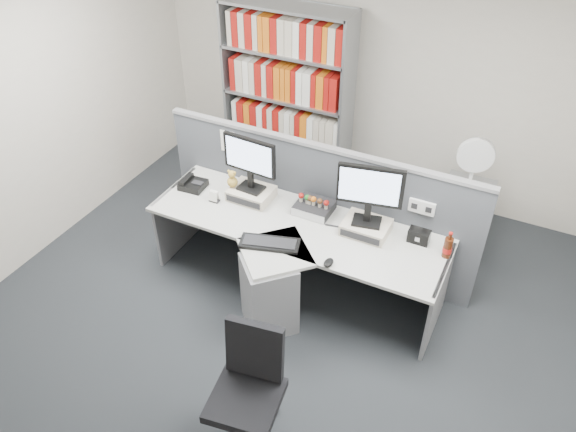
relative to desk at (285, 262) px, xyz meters
The scene contains 21 objects.
ground 0.75m from the desk, 90.00° to the right, with size 5.50×5.50×0.00m, color #2B2F33.
room_shell 1.46m from the desk, 90.00° to the right, with size 5.04×5.54×2.72m.
partition 0.68m from the desk, 89.59° to the left, with size 3.00×0.08×1.27m.
desk is the anchor object (origin of this frame).
monitor_riser_left 0.73m from the desk, 144.46° to the left, with size 0.38×0.31×0.10m.
monitor_riser_right 0.75m from the desk, 34.02° to the left, with size 0.38×0.31×0.10m.
monitor_left 0.94m from the desk, 144.32° to the left, with size 0.51×0.18×0.52m.
monitor_right 0.97m from the desk, 34.16° to the left, with size 0.53×0.22×0.54m.
desktop_pc 0.55m from the desk, 82.53° to the left, with size 0.31×0.28×0.08m.
figurines 0.59m from the desk, 83.04° to the left, with size 0.29×0.05×0.09m.
keyboard 0.32m from the desk, 122.65° to the right, with size 0.52×0.32×0.03m.
mouse 0.55m from the desk, 16.46° to the right, with size 0.07×0.11×0.04m, color black.
desk_phone 1.18m from the desk, 165.49° to the left, with size 0.24×0.22×0.10m.
desk_calendar 0.89m from the desk, 166.65° to the left, with size 0.09×0.07×0.11m.
plush_toy 0.90m from the desk, 153.85° to the left, with size 0.10×0.10×0.17m.
speaker 1.14m from the desk, 24.55° to the left, with size 0.18×0.10×0.12m, color black.
cola_bottle 1.35m from the desk, 16.85° to the left, with size 0.07×0.07×0.24m.
shelving_unit 2.12m from the desk, 115.96° to the left, with size 1.41×0.40×2.00m.
filing_cabinet 1.85m from the desk, 49.39° to the left, with size 0.45×0.61×0.70m.
desk_fan 1.94m from the desk, 49.38° to the left, with size 0.33×0.20×0.56m.
office_chair 1.32m from the desk, 73.86° to the right, with size 0.63×0.63×0.96m.
Camera 1 is at (1.63, -2.63, 3.72)m, focal length 35.35 mm.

